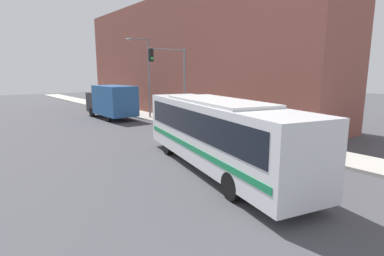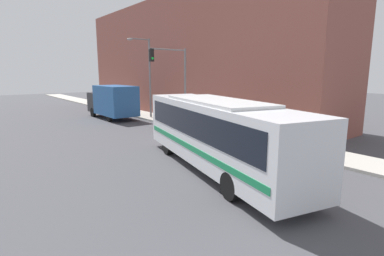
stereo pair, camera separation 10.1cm
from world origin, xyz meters
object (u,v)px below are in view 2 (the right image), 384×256
Objects in this scene: fire_hydrant at (252,135)px; street_lamp at (147,72)px; delivery_truck at (112,101)px; city_bus at (216,130)px; traffic_light_pole at (174,74)px.

street_lamp is at bearing 90.16° from fire_hydrant.
delivery_truck is 0.93× the size of street_lamp.
fire_hydrant is (2.51, -15.04, -1.18)m from delivery_truck.
street_lamp reaches higher than fire_hydrant.
street_lamp reaches higher than delivery_truck.
city_bus is 1.58× the size of street_lamp.
street_lamp is at bearing 85.06° from city_bus.
traffic_light_pole is at bearing -98.76° from street_lamp.
traffic_light_pole is 0.83× the size of street_lamp.
city_bus is 15.68× the size of fire_hydrant.
fire_hydrant is at bearing -82.79° from traffic_light_pole.
street_lamp is (2.48, -2.39, 2.71)m from delivery_truck.
street_lamp is at bearing 81.24° from traffic_light_pole.
traffic_light_pole is (-0.89, 7.08, 3.71)m from fire_hydrant.
fire_hydrant is at bearing -80.51° from delivery_truck.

